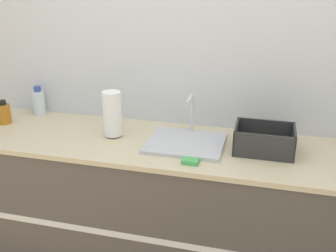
{
  "coord_description": "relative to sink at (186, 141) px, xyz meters",
  "views": [
    {
      "loc": [
        0.6,
        -1.74,
        1.86
      ],
      "look_at": [
        0.07,
        0.29,
        1.02
      ],
      "focal_mm": 42.0,
      "sensor_mm": 36.0,
      "label": 1
    }
  ],
  "objects": [
    {
      "name": "paper_towel_roll",
      "position": [
        -0.46,
        0.0,
        0.13
      ],
      "size": [
        0.11,
        0.11,
        0.28
      ],
      "color": "#4C4C51",
      "rests_on": "counter_cabinet"
    },
    {
      "name": "bottle_clear",
      "position": [
        -1.12,
        0.25,
        0.07
      ],
      "size": [
        0.08,
        0.08,
        0.2
      ],
      "color": "silver",
      "rests_on": "counter_cabinet"
    },
    {
      "name": "counter_cabinet",
      "position": [
        -0.16,
        -0.01,
        -0.47
      ],
      "size": [
        2.48,
        0.67,
        0.9
      ],
      "color": "#514C47",
      "rests_on": "ground_plane"
    },
    {
      "name": "wall_back",
      "position": [
        -0.16,
        0.35,
        0.38
      ],
      "size": [
        4.86,
        0.06,
        2.6
      ],
      "color": "silver",
      "rests_on": "ground_plane"
    },
    {
      "name": "sponge",
      "position": [
        0.08,
        -0.24,
        -0.01
      ],
      "size": [
        0.09,
        0.06,
        0.02
      ],
      "color": "#4CB259",
      "rests_on": "counter_cabinet"
    },
    {
      "name": "bottle_amber",
      "position": [
        -1.25,
        0.03,
        0.05
      ],
      "size": [
        0.09,
        0.09,
        0.16
      ],
      "color": "#B26B19",
      "rests_on": "counter_cabinet"
    },
    {
      "name": "sink",
      "position": [
        0.0,
        0.0,
        0.0
      ],
      "size": [
        0.45,
        0.38,
        0.26
      ],
      "color": "silver",
      "rests_on": "counter_cabinet"
    },
    {
      "name": "dish_rack",
      "position": [
        0.45,
        0.02,
        0.03
      ],
      "size": [
        0.33,
        0.24,
        0.15
      ],
      "color": "#2D2D2D",
      "rests_on": "counter_cabinet"
    }
  ]
}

